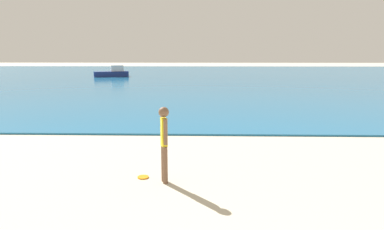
# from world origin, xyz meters

# --- Properties ---
(water) EXTENTS (160.00, 60.00, 0.06)m
(water) POSITION_xyz_m (0.00, 40.22, 0.03)
(water) COLOR #1E6B9E
(water) RESTS_ON ground
(person_standing) EXTENTS (0.20, 0.34, 1.53)m
(person_standing) POSITION_xyz_m (-0.72, 6.24, 0.87)
(person_standing) COLOR brown
(person_standing) RESTS_ON ground
(frisbee) EXTENTS (0.23, 0.23, 0.03)m
(frisbee) POSITION_xyz_m (-1.19, 6.47, 0.01)
(frisbee) COLOR orange
(frisbee) RESTS_ON ground
(boat_far) EXTENTS (3.84, 2.37, 1.24)m
(boat_far) POSITION_xyz_m (-9.77, 37.42, 0.49)
(boat_far) COLOR navy
(boat_far) RESTS_ON water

